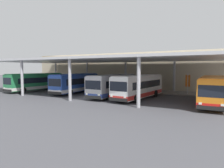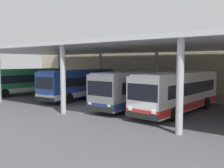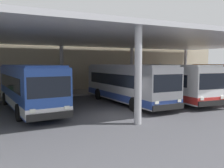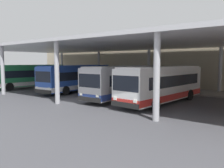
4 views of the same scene
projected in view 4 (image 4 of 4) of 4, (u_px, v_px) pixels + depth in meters
The scene contains 10 objects.
ground_plane at pixel (79, 100), 21.38m from camera, with size 200.00×200.00×0.00m, color #47474C.
platform_kerb at pixel (142, 88), 30.61m from camera, with size 42.00×4.50×0.18m, color gray.
station_building_facade at pixel (154, 62), 32.83m from camera, with size 48.00×1.60×7.16m, color #C1B293.
canopy_shelter at pixel (114, 46), 25.20m from camera, with size 40.00×17.00×5.55m.
bus_nearest_bay at pixel (29, 76), 31.36m from camera, with size 3.30×10.69×3.17m.
bus_second_bay at pixel (77, 78), 27.52m from camera, with size 3.34×10.69×3.17m.
bus_middle_bay at pixel (125, 81), 22.38m from camera, with size 2.81×10.56×3.17m.
bus_far_bay at pixel (163, 84), 19.69m from camera, with size 3.32×10.69×3.17m.
bench_waiting at pixel (117, 82), 33.19m from camera, with size 1.80×0.45×0.92m.
trash_bin at pixel (100, 80), 35.56m from camera, with size 0.52×0.52×0.98m.
Camera 4 is at (15.42, -14.79, 3.54)m, focal length 36.45 mm.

